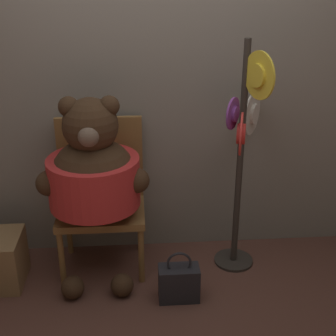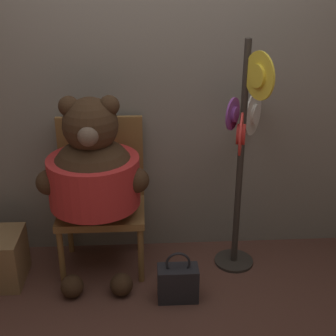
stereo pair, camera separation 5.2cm
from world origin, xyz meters
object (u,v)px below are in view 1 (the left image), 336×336
at_px(chair, 101,191).
at_px(handbag_on_ground, 179,282).
at_px(hat_display_rack, 244,146).
at_px(teddy_bear, 94,176).

height_order(chair, handbag_on_ground, chair).
relative_size(chair, handbag_on_ground, 2.98).
bearing_deg(handbag_on_ground, hat_display_rack, 37.84).
distance_m(hat_display_rack, handbag_on_ground, 0.97).
bearing_deg(hat_display_rack, chair, 171.83).
distance_m(teddy_bear, handbag_on_ground, 0.88).
xyz_separation_m(chair, handbag_on_ground, (0.50, -0.49, -0.43)).
bearing_deg(handbag_on_ground, chair, 135.66).
bearing_deg(teddy_bear, chair, 80.60).
height_order(chair, teddy_bear, teddy_bear).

